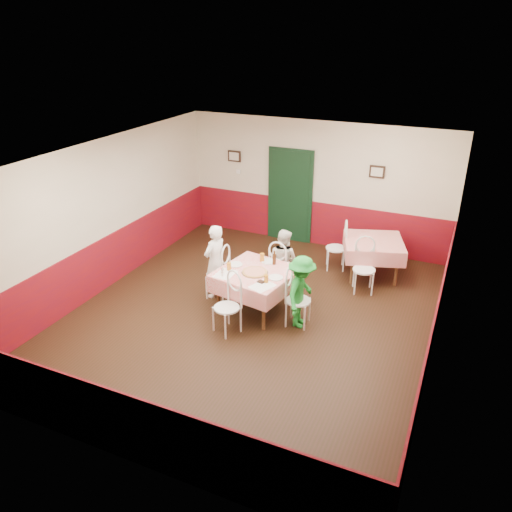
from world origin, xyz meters
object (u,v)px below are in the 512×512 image
at_px(chair_right, 298,301).
at_px(diner_left, 215,262).
at_px(chair_left, 218,275).
at_px(wallet, 261,282).
at_px(glass_b, 266,279).
at_px(diner_far, 283,260).
at_px(second_table, 372,258).
at_px(chair_second_b, 364,270).
at_px(main_table, 256,291).
at_px(diner_right, 301,292).
at_px(chair_second_a, 336,248).
at_px(glass_a, 229,266).
at_px(chair_far, 281,269).
at_px(glass_c, 262,257).
at_px(chair_near, 227,308).
at_px(pizza, 255,272).
at_px(beer_bottle, 274,258).

bearing_deg(chair_right, diner_left, 75.98).
bearing_deg(chair_left, wallet, 61.80).
distance_m(glass_b, diner_far, 1.22).
bearing_deg(wallet, chair_left, 165.82).
xyz_separation_m(second_table, chair_second_b, (0.00, -0.75, 0.08)).
distance_m(second_table, chair_right, 2.45).
bearing_deg(second_table, main_table, -125.81).
bearing_deg(wallet, chair_second_b, 63.09).
distance_m(chair_left, diner_right, 1.76).
bearing_deg(diner_left, chair_right, 95.86).
xyz_separation_m(chair_second_a, chair_second_b, (0.75, -0.75, 0.00)).
relative_size(glass_a, diner_far, 0.11).
distance_m(chair_far, diner_far, 0.17).
xyz_separation_m(chair_left, chair_second_b, (2.41, 1.29, 0.00)).
bearing_deg(glass_b, glass_c, 118.16).
relative_size(chair_near, wallet, 8.18).
relative_size(chair_left, diner_far, 0.73).
relative_size(chair_left, chair_second_a, 1.00).
height_order(second_table, wallet, wallet).
distance_m(glass_c, diner_left, 0.87).
height_order(main_table, pizza, pizza).
xyz_separation_m(pizza, glass_c, (-0.07, 0.47, 0.06)).
distance_m(chair_left, pizza, 0.93).
bearing_deg(chair_second_a, chair_left, -57.26).
relative_size(glass_b, diner_far, 0.11).
xyz_separation_m(chair_left, diner_far, (0.99, 0.74, 0.16)).
bearing_deg(wallet, chair_right, 27.68).
height_order(chair_near, glass_b, chair_near).
relative_size(glass_a, wallet, 1.25).
height_order(glass_c, diner_far, diner_far).
bearing_deg(diner_left, chair_near, 52.49).
height_order(chair_second_a, diner_left, diner_left).
distance_m(chair_left, chair_far, 1.20).
height_order(chair_second_b, glass_b, chair_second_b).
bearing_deg(chair_far, chair_second_a, -112.01).
relative_size(main_table, beer_bottle, 5.30).
bearing_deg(glass_a, glass_c, 55.46).
distance_m(beer_bottle, diner_far, 0.56).
bearing_deg(main_table, chair_second_b, 42.32).
distance_m(chair_right, diner_right, 0.19).
height_order(glass_b, diner_right, diner_right).
distance_m(chair_left, glass_b, 1.30).
height_order(chair_near, diner_left, diner_left).
bearing_deg(diner_left, main_table, 95.86).
relative_size(chair_right, beer_bottle, 3.91).
distance_m(second_table, chair_second_b, 0.75).
relative_size(diner_far, diner_right, 0.97).
distance_m(second_table, diner_left, 3.21).
distance_m(pizza, beer_bottle, 0.49).
bearing_deg(glass_b, beer_bottle, 101.35).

